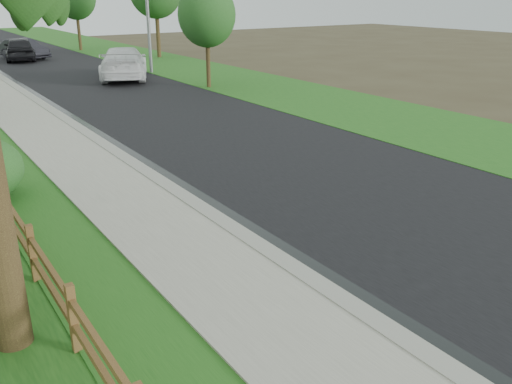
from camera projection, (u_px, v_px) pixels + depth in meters
ground at (402, 367)px, 7.42m from camera, size 120.00×120.00×0.00m
road at (56, 66)px, 37.05m from camera, size 8.00×90.00×0.02m
verge_far at (150, 59)px, 40.65m from camera, size 6.00×90.00×0.04m
ranch_fence at (17, 227)px, 10.30m from camera, size 0.12×16.92×1.10m
white_suv at (124, 63)px, 31.32m from camera, size 4.80×6.74×1.81m
dark_car_mid at (20, 49)px, 39.61m from camera, size 2.87×5.25×1.69m
dark_car_far at (24, 49)px, 40.62m from camera, size 3.10×4.71×1.47m
tree_near_right at (207, 15)px, 27.57m from camera, size 2.96×2.96×5.33m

